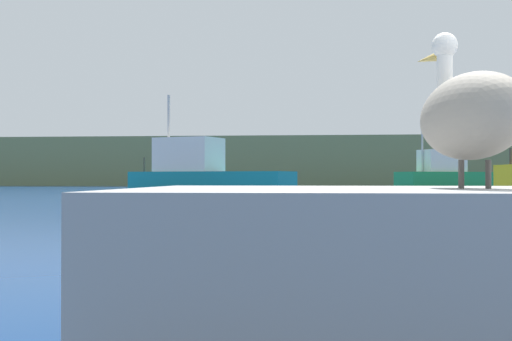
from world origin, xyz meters
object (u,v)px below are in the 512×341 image
(pelican, at_px, (469,114))
(mooring_buoy, at_px, (387,210))
(fishing_boat_green, at_px, (448,177))
(fishing_boat_teal, at_px, (204,175))

(pelican, distance_m, mooring_buoy, 8.04)
(pelican, relative_size, mooring_buoy, 1.86)
(mooring_buoy, bearing_deg, fishing_boat_green, 76.67)
(pelican, xyz_separation_m, mooring_buoy, (0.45, 7.98, -0.92))
(pelican, height_order, mooring_buoy, pelican)
(pelican, distance_m, fishing_boat_green, 39.10)
(fishing_boat_green, bearing_deg, pelican, 50.98)
(fishing_boat_green, relative_size, mooring_buoy, 10.50)
(fishing_boat_green, height_order, fishing_boat_teal, fishing_boat_teal)
(fishing_boat_green, relative_size, fishing_boat_teal, 0.92)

